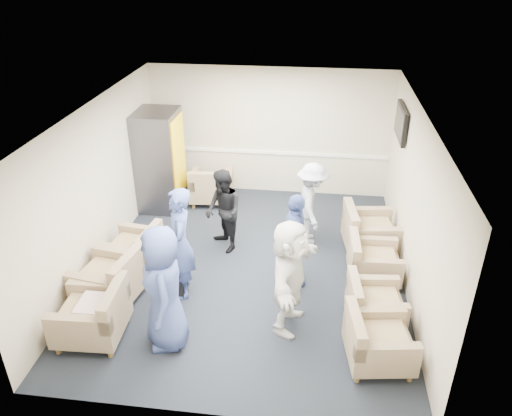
# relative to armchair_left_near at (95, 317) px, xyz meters

# --- Properties ---
(floor) EXTENTS (6.00, 6.00, 0.00)m
(floor) POSITION_rel_armchair_left_near_xyz_m (1.87, 1.91, -0.35)
(floor) COLOR black
(floor) RESTS_ON ground
(ceiling) EXTENTS (6.00, 6.00, 0.00)m
(ceiling) POSITION_rel_armchair_left_near_xyz_m (1.87, 1.91, 2.35)
(ceiling) COLOR white
(ceiling) RESTS_ON back_wall
(back_wall) EXTENTS (5.00, 0.02, 2.70)m
(back_wall) POSITION_rel_armchair_left_near_xyz_m (1.87, 4.91, 1.00)
(back_wall) COLOR beige
(back_wall) RESTS_ON floor
(front_wall) EXTENTS (5.00, 0.02, 2.70)m
(front_wall) POSITION_rel_armchair_left_near_xyz_m (1.87, -1.09, 1.00)
(front_wall) COLOR beige
(front_wall) RESTS_ON floor
(left_wall) EXTENTS (0.02, 6.00, 2.70)m
(left_wall) POSITION_rel_armchair_left_near_xyz_m (-0.63, 1.91, 1.00)
(left_wall) COLOR beige
(left_wall) RESTS_ON floor
(right_wall) EXTENTS (0.02, 6.00, 2.70)m
(right_wall) POSITION_rel_armchair_left_near_xyz_m (4.37, 1.91, 1.00)
(right_wall) COLOR beige
(right_wall) RESTS_ON floor
(chair_rail) EXTENTS (4.98, 0.04, 0.06)m
(chair_rail) POSITION_rel_armchair_left_near_xyz_m (1.87, 4.89, 0.55)
(chair_rail) COLOR white
(chair_rail) RESTS_ON back_wall
(tv) EXTENTS (0.10, 1.00, 0.58)m
(tv) POSITION_rel_armchair_left_near_xyz_m (4.31, 3.71, 1.70)
(tv) COLOR black
(tv) RESTS_ON right_wall
(armchair_left_near) EXTENTS (0.92, 0.92, 0.70)m
(armchair_left_near) POSITION_rel_armchair_left_near_xyz_m (0.00, 0.00, 0.00)
(armchair_left_near) COLOR #8A7459
(armchair_left_near) RESTS_ON floor
(armchair_left_mid) EXTENTS (1.04, 1.04, 0.72)m
(armchair_left_mid) POSITION_rel_armchair_left_near_xyz_m (-0.08, 0.80, 0.01)
(armchair_left_mid) COLOR #8A7459
(armchair_left_mid) RESTS_ON floor
(armchair_left_far) EXTENTS (0.89, 0.89, 0.63)m
(armchair_left_far) POSITION_rel_armchair_left_near_xyz_m (-0.03, 1.73, -0.03)
(armchair_left_far) COLOR #8A7459
(armchair_left_far) RESTS_ON floor
(armchair_right_near) EXTENTS (0.92, 0.92, 0.65)m
(armchair_right_near) POSITION_rel_armchair_left_near_xyz_m (3.75, -0.00, -0.03)
(armchair_right_near) COLOR #8A7459
(armchair_right_near) RESTS_ON floor
(armchair_right_midnear) EXTENTS (0.83, 0.83, 0.61)m
(armchair_right_midnear) POSITION_rel_armchair_left_near_xyz_m (3.77, 0.79, -0.05)
(armchair_right_midnear) COLOR #8A7459
(armchair_right_midnear) RESTS_ON floor
(armchair_right_midfar) EXTENTS (0.82, 0.82, 0.64)m
(armchair_right_midfar) POSITION_rel_armchair_left_near_xyz_m (3.83, 1.85, -0.03)
(armchair_right_midfar) COLOR #8A7459
(armchair_right_midfar) RESTS_ON floor
(armchair_right_far) EXTENTS (0.99, 0.99, 0.70)m
(armchair_right_far) POSITION_rel_armchair_left_near_xyz_m (3.82, 2.73, 0.00)
(armchair_right_far) COLOR #8A7459
(armchair_right_far) RESTS_ON floor
(armchair_corner) EXTENTS (0.93, 0.93, 0.68)m
(armchair_corner) POSITION_rel_armchair_left_near_xyz_m (0.73, 4.20, -0.01)
(armchair_corner) COLOR #8A7459
(armchair_corner) RESTS_ON floor
(vending_machine) EXTENTS (0.82, 0.95, 2.01)m
(vending_machine) POSITION_rel_armchair_left_near_xyz_m (-0.22, 3.93, 0.66)
(vending_machine) COLOR #504F57
(vending_machine) RESTS_ON floor
(backpack) EXTENTS (0.33, 0.25, 0.53)m
(backpack) POSITION_rel_armchair_left_near_xyz_m (0.83, 1.06, -0.08)
(backpack) COLOR black
(backpack) RESTS_ON floor
(pillow) EXTENTS (0.37, 0.48, 0.14)m
(pillow) POSITION_rel_armchair_left_near_xyz_m (-0.01, -0.00, 0.18)
(pillow) COLOR beige
(pillow) RESTS_ON armchair_left_near
(person_front_left) EXTENTS (0.81, 1.01, 1.79)m
(person_front_left) POSITION_rel_armchair_left_near_xyz_m (1.00, 0.04, 0.54)
(person_front_left) COLOR #3C4F92
(person_front_left) RESTS_ON floor
(person_mid_left) EXTENTS (0.58, 0.74, 1.78)m
(person_mid_left) POSITION_rel_armchair_left_near_xyz_m (0.92, 1.12, 0.54)
(person_mid_left) COLOR #3C4F92
(person_mid_left) RESTS_ON floor
(person_back_left) EXTENTS (0.87, 0.92, 1.49)m
(person_back_left) POSITION_rel_armchair_left_near_xyz_m (1.33, 2.46, 0.40)
(person_back_left) COLOR black
(person_back_left) RESTS_ON floor
(person_back_right) EXTENTS (0.68, 1.04, 1.52)m
(person_back_right) POSITION_rel_armchair_left_near_xyz_m (2.83, 2.92, 0.41)
(person_back_right) COLOR silver
(person_back_right) RESTS_ON floor
(person_mid_right) EXTENTS (0.49, 0.95, 1.56)m
(person_mid_right) POSITION_rel_armchair_left_near_xyz_m (2.61, 1.59, 0.43)
(person_mid_right) COLOR #3C4F92
(person_mid_right) RESTS_ON floor
(person_front_right) EXTENTS (0.78, 1.63, 1.68)m
(person_front_right) POSITION_rel_armchair_left_near_xyz_m (2.59, 0.58, 0.49)
(person_front_right) COLOR white
(person_front_right) RESTS_ON floor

